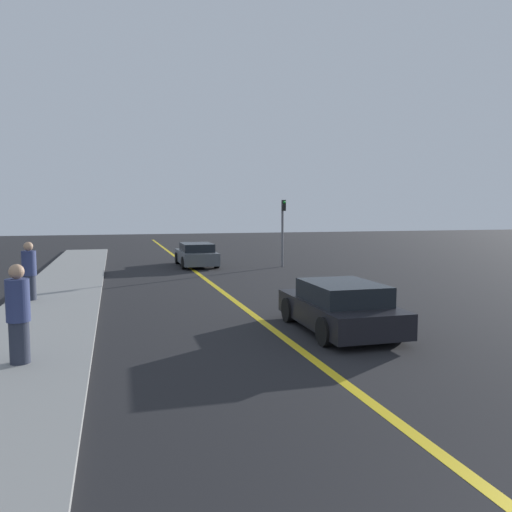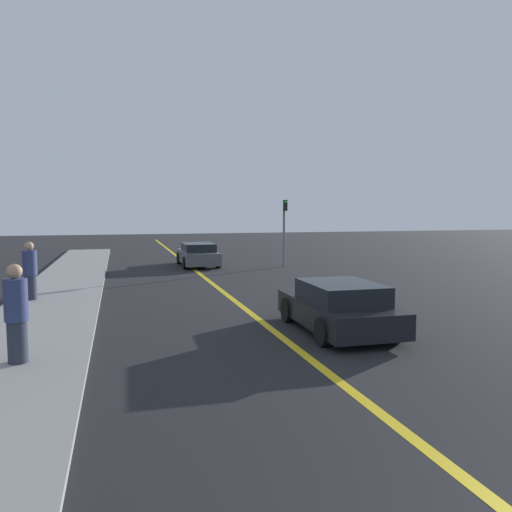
{
  "view_description": "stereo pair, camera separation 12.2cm",
  "coord_description": "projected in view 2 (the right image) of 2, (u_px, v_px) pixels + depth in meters",
  "views": [
    {
      "loc": [
        -3.66,
        -1.87,
        2.89
      ],
      "look_at": [
        0.6,
        13.04,
        1.46
      ],
      "focal_mm": 35.0,
      "sensor_mm": 36.0,
      "label": 1
    },
    {
      "loc": [
        -3.55,
        -1.91,
        2.89
      ],
      "look_at": [
        0.6,
        13.04,
        1.46
      ],
      "focal_mm": 35.0,
      "sensor_mm": 36.0,
      "label": 2
    }
  ],
  "objects": [
    {
      "name": "pedestrian_near_curb",
      "position": [
        16.0,
        314.0,
        9.07
      ],
      "size": [
        0.41,
        0.41,
        1.82
      ],
      "color": "#282D3D",
      "rests_on": "sidewalk_left"
    },
    {
      "name": "car_ahead_center",
      "position": [
        198.0,
        255.0,
        25.88
      ],
      "size": [
        1.86,
        4.1,
        1.2
      ],
      "rotation": [
        0.0,
        0.0,
        0.0
      ],
      "color": "#4C5156",
      "rests_on": "ground_plane"
    },
    {
      "name": "road_center_line",
      "position": [
        210.0,
        281.0,
        20.31
      ],
      "size": [
        0.2,
        60.0,
        0.01
      ],
      "color": "gold",
      "rests_on": "ground_plane"
    },
    {
      "name": "traffic_light",
      "position": [
        284.0,
        225.0,
        25.35
      ],
      "size": [
        0.18,
        0.4,
        3.41
      ],
      "color": "slate",
      "rests_on": "ground_plane"
    },
    {
      "name": "car_near_right_lane",
      "position": [
        339.0,
        307.0,
        11.91
      ],
      "size": [
        1.97,
        3.9,
        1.19
      ],
      "rotation": [
        0.0,
        0.0,
        -0.01
      ],
      "color": "black",
      "rests_on": "ground_plane"
    },
    {
      "name": "pedestrian_mid_group",
      "position": [
        30.0,
        271.0,
        15.52
      ],
      "size": [
        0.43,
        0.43,
        1.82
      ],
      "color": "#282D3D",
      "rests_on": "sidewalk_left"
    },
    {
      "name": "sidewalk_left",
      "position": [
        65.0,
        287.0,
        18.58
      ],
      "size": [
        2.76,
        35.46,
        0.1
      ],
      "color": "gray",
      "rests_on": "ground_plane"
    }
  ]
}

